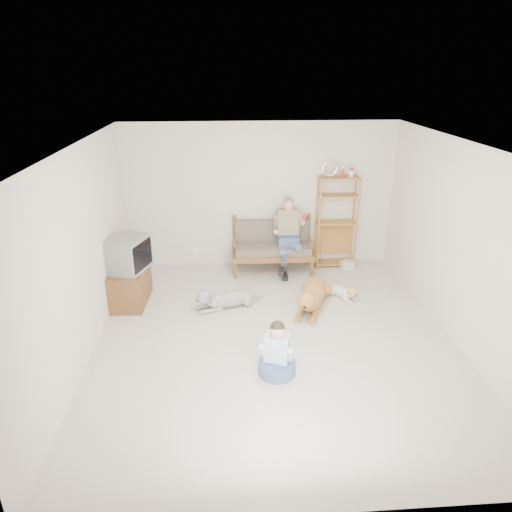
{
  "coord_description": "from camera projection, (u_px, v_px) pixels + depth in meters",
  "views": [
    {
      "loc": [
        -0.66,
        -5.48,
        3.58
      ],
      "look_at": [
        -0.2,
        1.0,
        0.87
      ],
      "focal_mm": 32.0,
      "sensor_mm": 36.0,
      "label": 1
    }
  ],
  "objects": [
    {
      "name": "ceiling",
      "position": [
        279.0,
        146.0,
        5.43
      ],
      "size": [
        5.5,
        5.5,
        0.0
      ],
      "primitive_type": "plane",
      "rotation": [
        3.14,
        0.0,
        0.0
      ],
      "color": "silver",
      "rests_on": "ground"
    },
    {
      "name": "man",
      "position": [
        288.0,
        241.0,
        8.32
      ],
      "size": [
        0.53,
        0.75,
        1.22
      ],
      "color": "slate",
      "rests_on": "loveseat"
    },
    {
      "name": "wall_front",
      "position": [
        318.0,
        389.0,
        3.42
      ],
      "size": [
        5.0,
        0.0,
        5.0
      ],
      "primitive_type": "plane",
      "rotation": [
        -1.57,
        0.0,
        0.0
      ],
      "color": "beige",
      "rests_on": "ground"
    },
    {
      "name": "shaggy_dog",
      "position": [
        225.0,
        299.0,
        7.28
      ],
      "size": [
        1.14,
        0.53,
        0.36
      ],
      "rotation": [
        0.0,
        0.0,
        -1.24
      ],
      "color": "silver",
      "rests_on": "ground"
    },
    {
      "name": "tv_stand",
      "position": [
        130.0,
        286.0,
        7.38
      ],
      "size": [
        0.55,
        0.93,
        0.6
      ],
      "rotation": [
        0.0,
        0.0,
        -0.06
      ],
      "color": "brown",
      "rests_on": "ground"
    },
    {
      "name": "wall_outlet",
      "position": [
        195.0,
        250.0,
        8.79
      ],
      "size": [
        0.12,
        0.02,
        0.08
      ],
      "primitive_type": "cube",
      "color": "white",
      "rests_on": "ground"
    },
    {
      "name": "golden_retriever",
      "position": [
        312.0,
        296.0,
        7.28
      ],
      "size": [
        0.75,
        1.47,
        0.47
      ],
      "rotation": [
        0.0,
        0.0,
        -0.38
      ],
      "color": "#A36838",
      "rests_on": "ground"
    },
    {
      "name": "book_stack",
      "position": [
        347.0,
        265.0,
        8.72
      ],
      "size": [
        0.25,
        0.2,
        0.14
      ],
      "primitive_type": "cube",
      "rotation": [
        0.0,
        0.0,
        0.2
      ],
      "color": "white",
      "rests_on": "ground"
    },
    {
      "name": "etagere",
      "position": [
        336.0,
        221.0,
        8.56
      ],
      "size": [
        0.77,
        0.34,
        2.03
      ],
      "color": "#AF7A37",
      "rests_on": "ground"
    },
    {
      "name": "wall_back",
      "position": [
        260.0,
        196.0,
        8.48
      ],
      "size": [
        5.0,
        0.0,
        5.0
      ],
      "primitive_type": "plane",
      "rotation": [
        1.57,
        0.0,
        0.0
      ],
      "color": "beige",
      "rests_on": "ground"
    },
    {
      "name": "terrier",
      "position": [
        345.0,
        292.0,
        7.58
      ],
      "size": [
        0.45,
        0.59,
        0.26
      ],
      "rotation": [
        0.0,
        0.0,
        0.58
      ],
      "color": "silver",
      "rests_on": "ground"
    },
    {
      "name": "child",
      "position": [
        277.0,
        355.0,
        5.66
      ],
      "size": [
        0.47,
        0.47,
        0.74
      ],
      "rotation": [
        0.0,
        0.0,
        -0.35
      ],
      "color": "slate",
      "rests_on": "ground"
    },
    {
      "name": "wall_left",
      "position": [
        81.0,
        256.0,
        5.79
      ],
      "size": [
        0.0,
        5.5,
        5.5
      ],
      "primitive_type": "plane",
      "rotation": [
        1.57,
        0.0,
        1.57
      ],
      "color": "beige",
      "rests_on": "ground"
    },
    {
      "name": "loveseat",
      "position": [
        272.0,
        245.0,
        8.53
      ],
      "size": [
        1.52,
        0.73,
        0.95
      ],
      "rotation": [
        0.0,
        0.0,
        -0.02
      ],
      "color": "brown",
      "rests_on": "ground"
    },
    {
      "name": "floor",
      "position": [
        275.0,
        339.0,
        6.47
      ],
      "size": [
        5.5,
        5.5,
        0.0
      ],
      "primitive_type": "plane",
      "color": "beige",
      "rests_on": "ground"
    },
    {
      "name": "wall_right",
      "position": [
        462.0,
        246.0,
        6.11
      ],
      "size": [
        0.0,
        5.5,
        5.5
      ],
      "primitive_type": "plane",
      "rotation": [
        1.57,
        0.0,
        -1.57
      ],
      "color": "beige",
      "rests_on": "ground"
    },
    {
      "name": "crt_tv",
      "position": [
        128.0,
        254.0,
        7.13
      ],
      "size": [
        0.7,
        0.78,
        0.54
      ],
      "rotation": [
        0.0,
        0.0,
        -0.34
      ],
      "color": "slate",
      "rests_on": "tv_stand"
    }
  ]
}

